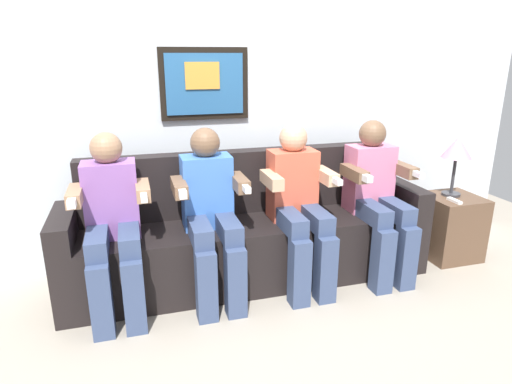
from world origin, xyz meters
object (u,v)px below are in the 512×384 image
object	(u,v)px
couch	(249,237)
spare_remote_on_table	(454,201)
person_leftmost	(112,219)
person_left_center	(211,210)
person_right_center	(298,201)
side_table_right	(450,227)
person_rightmost	(377,194)
table_lamp	(457,150)

from	to	relation	value
couch	spare_remote_on_table	xyz separation A→B (m)	(1.53, -0.22, 0.20)
person_leftmost	person_left_center	distance (m)	0.60
couch	person_leftmost	size ratio (longest dim) A/B	2.29
person_right_center	side_table_right	distance (m)	1.37
person_rightmost	spare_remote_on_table	bearing A→B (deg)	-4.31
spare_remote_on_table	person_left_center	bearing A→B (deg)	178.50
person_left_center	person_rightmost	xyz separation A→B (m)	(1.20, 0.00, 0.00)
person_right_center	person_rightmost	bearing A→B (deg)	-0.04
couch	spare_remote_on_table	world-z (taller)	couch
side_table_right	table_lamp	distance (m)	0.61
table_lamp	spare_remote_on_table	xyz separation A→B (m)	(-0.09, -0.14, -0.35)
couch	person_right_center	bearing A→B (deg)	-29.39
side_table_right	spare_remote_on_table	bearing A→B (deg)	-129.19
side_table_right	table_lamp	world-z (taller)	table_lamp
couch	person_leftmost	xyz separation A→B (m)	(-0.90, -0.17, 0.29)
person_leftmost	side_table_right	distance (m)	2.54
person_leftmost	table_lamp	distance (m)	2.53
person_leftmost	spare_remote_on_table	xyz separation A→B (m)	(2.43, -0.05, -0.10)
person_leftmost	person_left_center	xyz separation A→B (m)	(0.60, 0.00, 0.00)
person_leftmost	person_left_center	world-z (taller)	same
couch	person_leftmost	world-z (taller)	person_leftmost
person_rightmost	side_table_right	world-z (taller)	person_rightmost
person_leftmost	person_rightmost	distance (m)	1.79
person_right_center	side_table_right	size ratio (longest dim) A/B	2.22
table_lamp	spare_remote_on_table	distance (m)	0.39
couch	spare_remote_on_table	bearing A→B (deg)	-8.07
person_left_center	person_rightmost	world-z (taller)	same
couch	table_lamp	bearing A→B (deg)	-2.56
person_leftmost	person_rightmost	world-z (taller)	same
person_leftmost	person_right_center	bearing A→B (deg)	0.02
couch	person_left_center	distance (m)	0.45
table_lamp	person_right_center	bearing A→B (deg)	-175.81
person_leftmost	side_table_right	size ratio (longest dim) A/B	2.22
person_right_center	spare_remote_on_table	bearing A→B (deg)	-2.24
couch	table_lamp	distance (m)	1.71
person_left_center	side_table_right	world-z (taller)	person_left_center
person_leftmost	spare_remote_on_table	distance (m)	2.43
person_left_center	spare_remote_on_table	distance (m)	1.83
person_leftmost	spare_remote_on_table	bearing A→B (deg)	-1.13
spare_remote_on_table	person_leftmost	bearing A→B (deg)	178.87
person_leftmost	couch	bearing A→B (deg)	10.68
table_lamp	side_table_right	bearing A→B (deg)	-84.61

